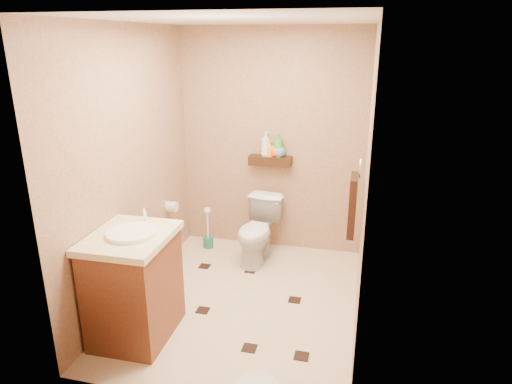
# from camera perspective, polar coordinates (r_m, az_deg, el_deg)

# --- Properties ---
(ground) EXTENTS (2.50, 2.50, 0.00)m
(ground) POSITION_cam_1_polar(r_m,az_deg,el_deg) (4.27, -1.66, -13.48)
(ground) COLOR beige
(ground) RESTS_ON ground
(wall_back) EXTENTS (2.00, 0.04, 2.40)m
(wall_back) POSITION_cam_1_polar(r_m,az_deg,el_deg) (4.95, 2.01, 6.17)
(wall_back) COLOR tan
(wall_back) RESTS_ON ground
(wall_front) EXTENTS (2.00, 0.04, 2.40)m
(wall_front) POSITION_cam_1_polar(r_m,az_deg,el_deg) (2.66, -8.98, -5.36)
(wall_front) COLOR tan
(wall_front) RESTS_ON ground
(wall_left) EXTENTS (0.04, 2.50, 2.40)m
(wall_left) POSITION_cam_1_polar(r_m,az_deg,el_deg) (4.14, -15.34, 3.01)
(wall_left) COLOR tan
(wall_left) RESTS_ON ground
(wall_right) EXTENTS (0.04, 2.50, 2.40)m
(wall_right) POSITION_cam_1_polar(r_m,az_deg,el_deg) (3.64, 13.53, 1.05)
(wall_right) COLOR tan
(wall_right) RESTS_ON ground
(ceiling) EXTENTS (2.00, 2.50, 0.02)m
(ceiling) POSITION_cam_1_polar(r_m,az_deg,el_deg) (3.61, -2.04, 20.72)
(ceiling) COLOR silver
(ceiling) RESTS_ON wall_back
(wall_shelf) EXTENTS (0.46, 0.14, 0.10)m
(wall_shelf) POSITION_cam_1_polar(r_m,az_deg,el_deg) (4.91, 1.79, 3.93)
(wall_shelf) COLOR #33180E
(wall_shelf) RESTS_ON wall_back
(floor_accents) EXTENTS (1.30, 1.31, 0.01)m
(floor_accents) POSITION_cam_1_polar(r_m,az_deg,el_deg) (4.22, -0.98, -13.84)
(floor_accents) COLOR black
(floor_accents) RESTS_ON ground
(toilet) EXTENTS (0.45, 0.70, 0.67)m
(toilet) POSITION_cam_1_polar(r_m,az_deg,el_deg) (4.84, 0.23, -4.88)
(toilet) COLOR white
(toilet) RESTS_ON ground
(vanity) EXTENTS (0.60, 0.72, 1.01)m
(vanity) POSITION_cam_1_polar(r_m,az_deg,el_deg) (3.75, -14.99, -11.04)
(vanity) COLOR brown
(vanity) RESTS_ON ground
(toilet_brush) EXTENTS (0.11, 0.11, 0.49)m
(toilet_brush) POSITION_cam_1_polar(r_m,az_deg,el_deg) (5.21, -6.02, -5.17)
(toilet_brush) COLOR #1A6A5E
(toilet_brush) RESTS_ON ground
(towel_ring) EXTENTS (0.12, 0.30, 0.76)m
(towel_ring) POSITION_cam_1_polar(r_m,az_deg,el_deg) (3.96, 12.04, -1.30)
(towel_ring) COLOR silver
(towel_ring) RESTS_ON wall_right
(toilet_paper) EXTENTS (0.12, 0.11, 0.12)m
(toilet_paper) POSITION_cam_1_polar(r_m,az_deg,el_deg) (4.85, -10.50, -1.80)
(toilet_paper) COLOR white
(toilet_paper) RESTS_ON wall_left
(bottle_a) EXTENTS (0.13, 0.13, 0.27)m
(bottle_a) POSITION_cam_1_polar(r_m,az_deg,el_deg) (4.88, 1.21, 6.04)
(bottle_a) COLOR silver
(bottle_a) RESTS_ON wall_shelf
(bottle_b) EXTENTS (0.11, 0.11, 0.17)m
(bottle_b) POSITION_cam_1_polar(r_m,az_deg,el_deg) (4.88, 1.71, 5.48)
(bottle_b) COLOR gold
(bottle_b) RESTS_ON wall_shelf
(bottle_c) EXTENTS (0.14, 0.14, 0.16)m
(bottle_c) POSITION_cam_1_polar(r_m,az_deg,el_deg) (4.87, 2.52, 5.35)
(bottle_c) COLOR #ED5A1B
(bottle_c) RESTS_ON wall_shelf
(bottle_d) EXTENTS (0.10, 0.10, 0.26)m
(bottle_d) POSITION_cam_1_polar(r_m,az_deg,el_deg) (4.85, 2.81, 5.90)
(bottle_d) COLOR green
(bottle_d) RESTS_ON wall_shelf
(bottle_e) EXTENTS (0.08, 0.08, 0.16)m
(bottle_e) POSITION_cam_1_polar(r_m,az_deg,el_deg) (4.86, 2.81, 5.32)
(bottle_e) COLOR gold
(bottle_e) RESTS_ON wall_shelf
(bottle_f) EXTENTS (0.17, 0.17, 0.16)m
(bottle_f) POSITION_cam_1_polar(r_m,az_deg,el_deg) (4.86, 3.00, 5.32)
(bottle_f) COLOR #4B7DBC
(bottle_f) RESTS_ON wall_shelf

